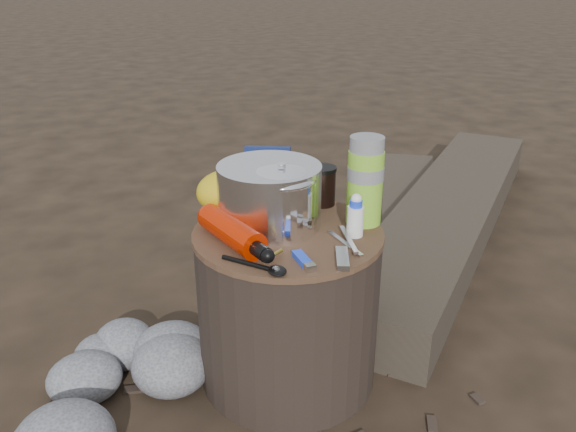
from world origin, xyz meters
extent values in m
plane|color=#2D2218|center=(0.00, 0.00, 0.00)|extent=(60.00, 60.00, 0.00)
cylinder|color=black|center=(0.00, 0.00, 0.22)|extent=(0.48, 0.48, 0.44)
cube|color=#352D24|center=(0.88, 0.72, 0.09)|extent=(1.59, 1.75, 0.17)
cube|color=#352D24|center=(0.76, 0.82, 0.06)|extent=(0.79, 1.35, 0.11)
cylinder|color=silver|center=(-0.03, 0.05, 0.52)|extent=(0.26, 0.26, 0.16)
cylinder|color=white|center=(-0.02, 0.00, 0.52)|extent=(0.17, 0.17, 0.17)
cylinder|color=#86CA2F|center=(0.20, 0.00, 0.55)|extent=(0.09, 0.09, 0.23)
cylinder|color=black|center=(0.14, 0.15, 0.49)|extent=(0.07, 0.07, 0.11)
ellipsoid|color=gold|center=(-0.12, 0.16, 0.50)|extent=(0.17, 0.14, 0.12)
cube|color=#0F1B4E|center=(0.00, 0.20, 0.52)|extent=(0.13, 0.07, 0.16)
cube|color=blue|center=(-0.01, -0.17, 0.45)|extent=(0.03, 0.09, 0.02)
cube|color=silver|center=(0.08, -0.19, 0.45)|extent=(0.05, 0.10, 0.01)
cylinder|color=white|center=(0.15, -0.07, 0.49)|extent=(0.04, 0.04, 0.10)
camera|label=1|loc=(-0.34, -1.29, 1.06)|focal=36.69mm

